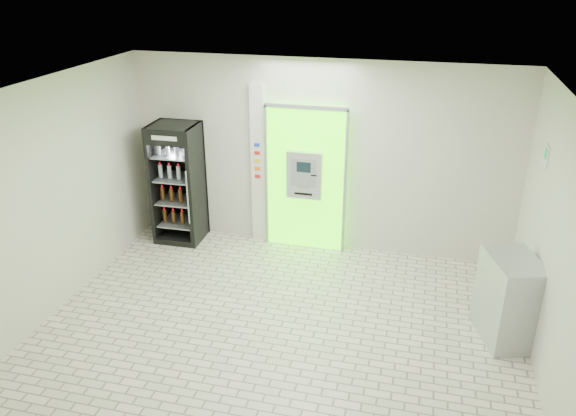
% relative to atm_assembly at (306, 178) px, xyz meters
% --- Properties ---
extents(ground, '(6.00, 6.00, 0.00)m').
position_rel_atm_assembly_xyz_m(ground, '(0.20, -2.41, -1.17)').
color(ground, beige).
rests_on(ground, ground).
extents(room_shell, '(6.00, 6.00, 6.00)m').
position_rel_atm_assembly_xyz_m(room_shell, '(0.20, -2.41, 0.67)').
color(room_shell, beige).
rests_on(room_shell, ground).
extents(atm_assembly, '(1.30, 0.24, 2.33)m').
position_rel_atm_assembly_xyz_m(atm_assembly, '(0.00, 0.00, 0.00)').
color(atm_assembly, '#43FF04').
rests_on(atm_assembly, ground).
extents(pillar, '(0.22, 0.11, 2.60)m').
position_rel_atm_assembly_xyz_m(pillar, '(-0.78, 0.04, 0.13)').
color(pillar, silver).
rests_on(pillar, ground).
extents(beverage_cooler, '(0.75, 0.71, 1.96)m').
position_rel_atm_assembly_xyz_m(beverage_cooler, '(-2.06, -0.24, -0.23)').
color(beverage_cooler, black).
rests_on(beverage_cooler, ground).
extents(steel_cabinet, '(0.78, 0.94, 1.09)m').
position_rel_atm_assembly_xyz_m(steel_cabinet, '(2.92, -1.82, -0.63)').
color(steel_cabinet, '#AFB1B7').
rests_on(steel_cabinet, ground).
extents(exit_sign, '(0.02, 0.22, 0.26)m').
position_rel_atm_assembly_xyz_m(exit_sign, '(3.19, -1.01, 0.95)').
color(exit_sign, white).
rests_on(exit_sign, room_shell).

